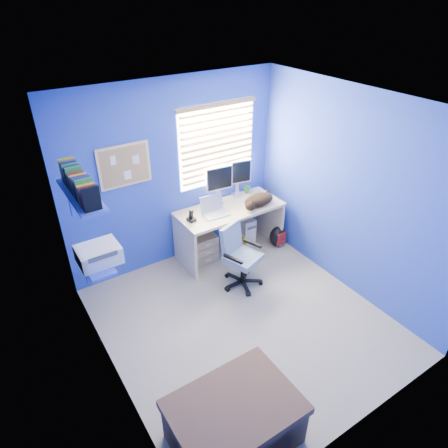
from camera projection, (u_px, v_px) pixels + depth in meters
floor at (243, 320)px, 4.70m from camera, size 3.00×3.20×0.00m
ceiling at (251, 107)px, 3.40m from camera, size 3.00×3.20×0.00m
wall_back at (175, 176)px, 5.19m from camera, size 3.00×0.01×2.50m
wall_front at (375, 329)px, 2.90m from camera, size 3.00×0.01×2.50m
wall_left at (102, 283)px, 3.35m from camera, size 0.01×3.20×2.50m
wall_right at (349, 194)px, 4.75m from camera, size 0.01×3.20×2.50m
desk at (230, 230)px, 5.70m from camera, size 1.49×0.65×0.74m
laptop at (216, 207)px, 5.29m from camera, size 0.35×0.28×0.22m
monitor_left at (219, 185)px, 5.52m from camera, size 0.41×0.16×0.54m
monitor_right at (237, 178)px, 5.70m from camera, size 0.42×0.19×0.54m
phone at (191, 215)px, 5.17m from camera, size 0.11×0.12×0.17m
mug at (247, 190)px, 5.88m from camera, size 0.10×0.09×0.10m
cd_spindle at (256, 191)px, 5.86m from camera, size 0.13×0.13×0.07m
cat at (259, 200)px, 5.54m from camera, size 0.52×0.40×0.16m
tower_pc at (243, 229)px, 6.02m from camera, size 0.21×0.45×0.45m
drawer_boxes at (203, 248)px, 5.63m from camera, size 0.35×0.28×0.41m
yellow_book at (243, 243)px, 5.86m from camera, size 0.03×0.17×0.24m
backpack at (278, 236)px, 5.96m from camera, size 0.29×0.23×0.32m
bed_corner at (234, 422)px, 3.36m from camera, size 1.01×0.72×0.48m
office_chair at (240, 264)px, 5.12m from camera, size 0.62×0.62×0.84m
window_blinds at (218, 145)px, 5.32m from camera, size 1.15×0.05×1.10m
corkboard at (125, 166)px, 4.72m from camera, size 0.64×0.02×0.52m
wall_shelves at (88, 221)px, 3.86m from camera, size 0.42×0.90×1.05m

